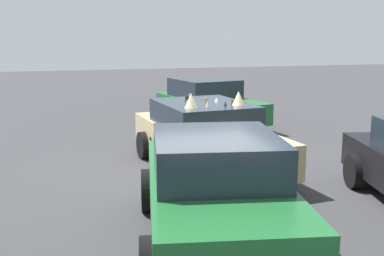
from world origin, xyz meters
The scene contains 4 objects.
ground_plane centered at (0.00, 0.00, 0.00)m, with size 60.00×60.00×0.00m, color #38383A.
art_car_decorated centered at (0.03, 0.00, 0.71)m, with size 4.49×2.38×1.67m.
parked_sedan_row_back_center centered at (-3.36, 0.99, 0.75)m, with size 4.31×2.52×1.51m.
parked_sedan_near_right centered at (4.57, -1.58, 0.72)m, with size 4.26×2.64×1.43m.
Camera 1 is at (-8.84, 2.93, 2.73)m, focal length 43.42 mm.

